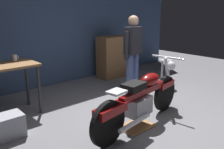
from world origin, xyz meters
The scene contains 9 objects.
ground_plane centered at (0.00, 0.00, 0.00)m, with size 12.00×12.00×0.00m, color slate.
back_wall centered at (0.00, 2.80, 1.55)m, with size 8.00×0.12×3.10m, color #384C70.
motorcycle centered at (-0.15, -0.11, 0.45)m, with size 2.18×0.68×1.00m.
person_standing centered at (0.83, 1.02, 0.93)m, with size 0.56×0.28×1.67m.
shop_stool centered at (1.78, 0.85, 0.50)m, with size 0.32×0.32×0.64m.
wooden_dresser centered at (1.40, 2.30, 0.55)m, with size 0.80×0.47×1.10m.
drip_tray centered at (-0.26, -0.11, 0.01)m, with size 0.56×0.40×0.01m, color olive.
storage_bin centered at (-1.87, 0.91, 0.17)m, with size 0.44×0.32×0.34m, color gray.
mug_white_ceramic centered at (-1.33, 1.86, 0.96)m, with size 0.11×0.08×0.11m.
Camera 1 is at (-2.82, -2.40, 1.79)m, focal length 38.33 mm.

